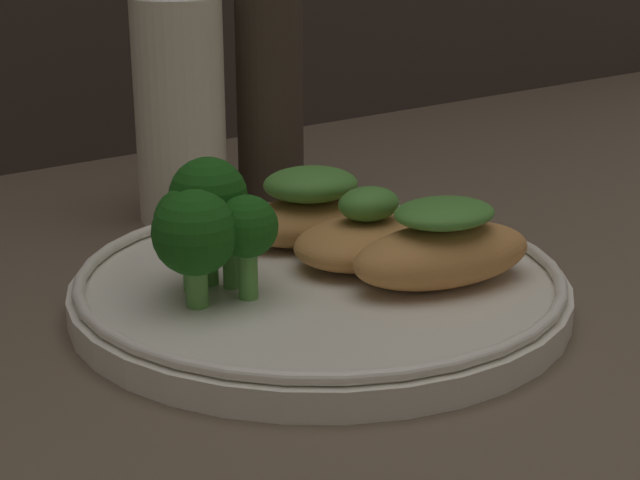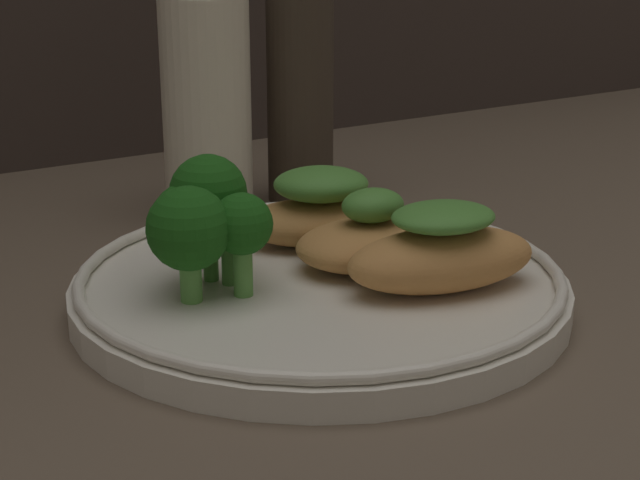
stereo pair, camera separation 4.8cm
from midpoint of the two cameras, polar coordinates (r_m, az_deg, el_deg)
name	(u,v)px [view 1 (the left image)]	position (r cm, az deg, el deg)	size (l,w,h in cm)	color
ground_plane	(320,313)	(49.73, -2.79, -4.31)	(180.00, 180.00, 1.00)	brown
plate	(320,285)	(49.17, -2.82, -2.71)	(24.84, 24.84, 2.00)	silver
grilled_meat_front	(443,248)	(47.68, 4.30, -0.53)	(10.42, 6.62, 4.29)	#BC7F42
grilled_meat_middle	(373,240)	(50.07, 0.35, -0.04)	(8.94, 7.15, 4.15)	#BC7F42
grilled_meat_back	(311,212)	(53.49, -3.13, 1.58)	(10.25, 8.44, 4.33)	#BC7F42
broccoli_bunch	(208,220)	(46.34, -9.53, 1.10)	(5.92, 5.91, 6.39)	#569942
sauce_bottle	(179,93)	(62.33, -10.43, 8.37)	(5.64, 5.64, 16.96)	beige
pepper_grinder	(270,79)	(65.77, -5.08, 9.27)	(4.45, 4.45, 18.12)	#382D23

